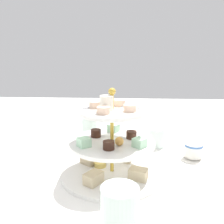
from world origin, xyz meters
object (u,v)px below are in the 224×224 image
Objects in this scene: water_glass_short_left at (157,137)px; water_glass_mid_back at (90,131)px; tiered_serving_stand at (112,149)px; teacup_with_saucer at (193,152)px; water_glass_tall_right at (120,218)px.

water_glass_mid_back is at bearing 0.07° from water_glass_short_left.
tiered_serving_stand is 0.28m from water_glass_short_left.
water_glass_mid_back reaches higher than teacup_with_saucer.
teacup_with_saucer is at bearing -120.54° from water_glass_tall_right.
water_glass_mid_back is (0.36, -0.11, 0.03)m from teacup_with_saucer.
water_glass_tall_right is at bearing 75.97° from water_glass_short_left.
water_glass_mid_back is at bearing -16.42° from teacup_with_saucer.
tiered_serving_stand is 0.28m from water_glass_tall_right.
teacup_with_saucer is at bearing 135.43° from water_glass_short_left.
teacup_with_saucer is (-0.23, -0.39, -0.03)m from water_glass_tall_right.
water_glass_short_left is at bearing -104.03° from water_glass_tall_right.
water_glass_mid_back is at bearing -66.90° from tiered_serving_stand.
tiered_serving_stand reaches higher than water_glass_short_left.
water_glass_mid_back is (0.25, 0.00, 0.02)m from water_glass_short_left.
water_glass_tall_right is 1.72× the size of water_glass_short_left.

